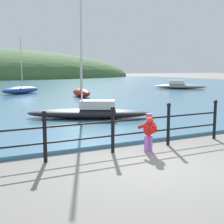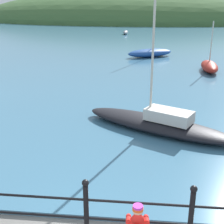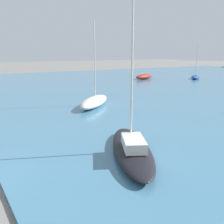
% 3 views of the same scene
% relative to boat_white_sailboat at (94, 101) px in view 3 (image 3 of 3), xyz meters
% --- Properties ---
extents(boat_white_sailboat, '(4.00, 4.06, 5.54)m').
position_rel_boat_white_sailboat_xyz_m(boat_white_sailboat, '(0.00, 0.00, 0.00)').
color(boat_white_sailboat, silver).
rests_on(boat_white_sailboat, water).
extents(boat_mid_harbor, '(3.01, 3.50, 4.40)m').
position_rel_boat_white_sailboat_xyz_m(boat_mid_harbor, '(-9.29, 21.01, -0.07)').
color(boat_mid_harbor, '#1E4793').
rests_on(boat_mid_harbor, water).
extents(boat_twin_mast, '(2.34, 3.88, 0.68)m').
position_rel_boat_white_sailboat_xyz_m(boat_twin_mast, '(-12.72, 14.66, -0.00)').
color(boat_twin_mast, maroon).
rests_on(boat_twin_mast, water).
extents(boat_nearest_quay, '(5.10, 3.52, 5.99)m').
position_rel_boat_white_sailboat_xyz_m(boat_nearest_quay, '(8.35, -2.99, -0.07)').
color(boat_nearest_quay, black).
rests_on(boat_nearest_quay, water).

